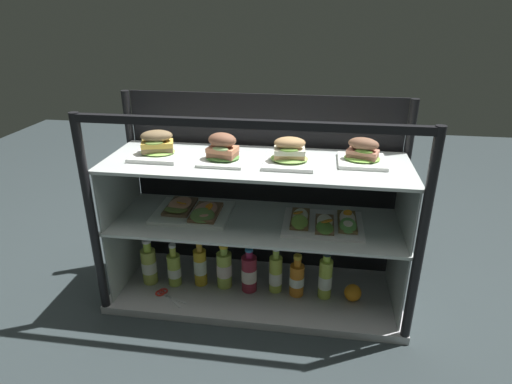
{
  "coord_description": "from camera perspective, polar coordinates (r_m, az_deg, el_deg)",
  "views": [
    {
      "loc": [
        0.25,
        -1.66,
        1.26
      ],
      "look_at": [
        0.0,
        0.0,
        0.53
      ],
      "focal_mm": 30.16,
      "sensor_mm": 36.0,
      "label": 1
    }
  ],
  "objects": [
    {
      "name": "juice_bottle_back_center",
      "position": [
        2.0,
        5.44,
        -11.38
      ],
      "size": [
        0.07,
        0.07,
        0.21
      ],
      "color": "orange",
      "rests_on": "case_base_deck"
    },
    {
      "name": "juice_bottle_front_right_end",
      "position": [
        2.13,
        -13.99,
        -9.36
      ],
      "size": [
        0.07,
        0.07,
        0.23
      ],
      "color": "#BFC754",
      "rests_on": "case_base_deck"
    },
    {
      "name": "riser_upper_tier",
      "position": [
        1.83,
        0.0,
        -0.19
      ],
      "size": [
        1.25,
        0.41,
        0.26
      ],
      "color": "silver",
      "rests_on": "shelf_lower_glass"
    },
    {
      "name": "plated_roll_sandwich_center",
      "position": [
        1.8,
        13.94,
        4.88
      ],
      "size": [
        0.19,
        0.19,
        0.11
      ],
      "color": "white",
      "rests_on": "shelf_upper_glass"
    },
    {
      "name": "juice_bottle_front_second",
      "position": [
        2.1,
        -10.79,
        -9.99
      ],
      "size": [
        0.06,
        0.06,
        0.22
      ],
      "color": "#B0C84B",
      "rests_on": "case_base_deck"
    },
    {
      "name": "orange_fruit_beside_bottles",
      "position": [
        2.03,
        12.71,
        -12.89
      ],
      "size": [
        0.08,
        0.08,
        0.08
      ],
      "primitive_type": "sphere",
      "color": "orange",
      "rests_on": "case_base_deck"
    },
    {
      "name": "open_sandwich_tray_far_left",
      "position": [
        1.86,
        9.02,
        -4.03
      ],
      "size": [
        0.34,
        0.26,
        0.06
      ],
      "color": "white",
      "rests_on": "shelf_lower_glass"
    },
    {
      "name": "shelf_upper_glass",
      "position": [
        1.78,
        0.0,
        3.9
      ],
      "size": [
        1.27,
        0.42,
        0.01
      ],
      "primitive_type": "cube",
      "color": "silver",
      "rests_on": "riser_upper_tier"
    },
    {
      "name": "kitchen_scissors",
      "position": [
        2.08,
        -12.03,
        -13.08
      ],
      "size": [
        0.17,
        0.13,
        0.01
      ],
      "color": "silver",
      "rests_on": "case_base_deck"
    },
    {
      "name": "ground_plane",
      "position": [
        2.11,
        0.0,
        -13.64
      ],
      "size": [
        6.0,
        6.0,
        0.02
      ],
      "primitive_type": "cube",
      "color": "#2B3436",
      "rests_on": "ground"
    },
    {
      "name": "case_base_deck",
      "position": [
        2.09,
        0.0,
        -13.02
      ],
      "size": [
        1.32,
        0.48,
        0.04
      ],
      "primitive_type": "cube",
      "color": "#B3B2B5",
      "rests_on": "ground"
    },
    {
      "name": "juice_bottle_near_post",
      "position": [
        2.02,
        -0.91,
        -10.69
      ],
      "size": [
        0.07,
        0.07,
        0.22
      ],
      "color": "#9A283A",
      "rests_on": "case_base_deck"
    },
    {
      "name": "case_frame",
      "position": [
        1.96,
        0.52,
        0.44
      ],
      "size": [
        1.32,
        0.48,
        0.9
      ],
      "color": "black",
      "rests_on": "ground"
    },
    {
      "name": "plated_roll_sandwich_right_of_center",
      "position": [
        1.77,
        -4.46,
        5.49
      ],
      "size": [
        0.18,
        0.18,
        0.12
      ],
      "color": "white",
      "rests_on": "shelf_upper_glass"
    },
    {
      "name": "juice_bottle_back_left",
      "position": [
        2.01,
        2.61,
        -10.83
      ],
      "size": [
        0.06,
        0.06,
        0.23
      ],
      "color": "#C0D14D",
      "rests_on": "case_base_deck"
    },
    {
      "name": "riser_lower_tier",
      "position": [
        1.98,
        0.0,
        -8.61
      ],
      "size": [
        1.25,
        0.41,
        0.34
      ],
      "color": "silver",
      "rests_on": "case_base_deck"
    },
    {
      "name": "juice_bottle_front_middle",
      "position": [
        2.0,
        9.18,
        -11.24
      ],
      "size": [
        0.06,
        0.06,
        0.23
      ],
      "color": "#BED44C",
      "rests_on": "case_base_deck"
    },
    {
      "name": "plated_roll_sandwich_far_left",
      "position": [
        1.87,
        -12.91,
        5.85
      ],
      "size": [
        0.21,
        0.21,
        0.11
      ],
      "color": "white",
      "rests_on": "shelf_upper_glass"
    },
    {
      "name": "shelf_lower_glass",
      "position": [
        1.89,
        0.0,
        -4.04
      ],
      "size": [
        1.27,
        0.42,
        0.01
      ],
      "primitive_type": "cube",
      "color": "silver",
      "rests_on": "riser_lower_tier"
    },
    {
      "name": "juice_bottle_tucked_behind",
      "position": [
        2.07,
        -7.39,
        -9.66
      ],
      "size": [
        0.06,
        0.06,
        0.24
      ],
      "color": "gold",
      "rests_on": "case_base_deck"
    },
    {
      "name": "plated_roll_sandwich_far_right",
      "position": [
        1.74,
        4.44,
        4.98
      ],
      "size": [
        0.2,
        0.2,
        0.11
      ],
      "color": "white",
      "rests_on": "shelf_upper_glass"
    },
    {
      "name": "juice_bottle_back_right",
      "position": [
        2.05,
        -4.21,
        -10.03
      ],
      "size": [
        0.07,
        0.07,
        0.22
      ],
      "color": "#BFD655",
      "rests_on": "case_base_deck"
    },
    {
      "name": "open_sandwich_tray_far_right",
      "position": [
        1.96,
        -8.42,
        -2.45
      ],
      "size": [
        0.34,
        0.27,
        0.06
      ],
      "color": "white",
      "rests_on": "shelf_lower_glass"
    }
  ]
}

